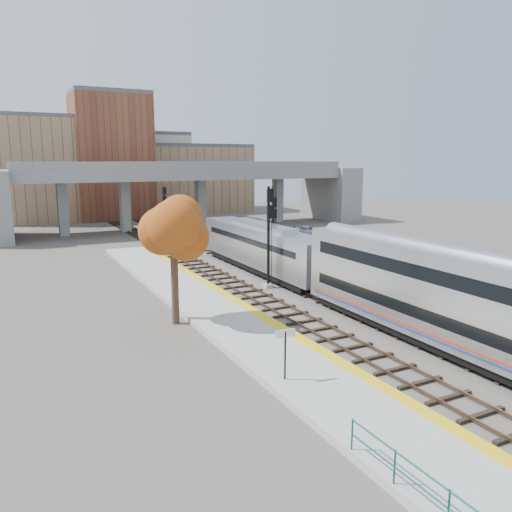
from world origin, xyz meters
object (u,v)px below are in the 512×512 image
signal_mast_far (165,214)px  car_b (289,234)px  signal_mast_near (269,237)px  signal_mast_mid (273,233)px  locomotive (262,247)px  car_c (309,231)px  tree (173,231)px  car_a (311,243)px  coach (482,308)px

signal_mast_far → car_b: 15.66m
signal_mast_near → signal_mast_far: (-0.00, 26.96, -0.86)m
signal_mast_mid → signal_mast_far: bearing=101.4°
locomotive → car_c: size_ratio=4.76×
tree → car_a: size_ratio=2.18×
signal_mast_far → locomotive: bearing=-84.5°
car_b → signal_mast_mid: bearing=-116.0°
signal_mast_far → tree: 33.34m
locomotive → coach: (-0.00, -22.61, 0.52)m
signal_mast_near → tree: size_ratio=1.03×
car_c → coach: bearing=-129.9°
car_c → car_b: bearing=178.1°
signal_mast_mid → car_c: size_ratio=1.63×
coach → locomotive: bearing=90.0°
locomotive → car_c: (15.45, 16.32, -1.66)m
tree → car_b: tree is taller
signal_mast_far → tree: bearing=-105.9°
coach → car_a: coach is taller
coach → signal_mast_near: signal_mast_near is taller
locomotive → coach: bearing=-90.0°
locomotive → car_c: 22.53m
signal_mast_far → car_a: bearing=-47.2°
coach → car_b: bearing=72.6°
coach → signal_mast_far: 44.52m
coach → car_c: 41.93m
coach → signal_mast_far: size_ratio=3.82×
car_b → car_c: car_b is taller
coach → signal_mast_mid: signal_mast_mid is taller
signal_mast_mid → car_a: signal_mast_mid is taller
coach → car_a: (10.51, 30.86, -2.16)m
signal_mast_mid → car_a: 11.10m
signal_mast_mid → car_c: signal_mast_mid is taller
signal_mast_near → coach: bearing=-83.2°
signal_mast_mid → car_a: bearing=38.1°
car_b → car_a: bearing=-91.2°
car_b → signal_mast_near: bearing=-114.6°
car_a → car_c: (4.94, 8.06, -0.02)m
signal_mast_near → signal_mast_far: bearing=90.0°
car_b → signal_mast_far: bearing=164.6°
locomotive → signal_mast_mid: signal_mast_mid is taller
signal_mast_near → car_a: size_ratio=2.23×
locomotive → car_a: locomotive is taller
coach → signal_mast_near: 17.67m
coach → signal_mast_far: (-2.10, 44.47, 0.36)m
signal_mast_mid → tree: (-13.20, -11.70, 2.51)m
car_a → car_b: 7.15m
locomotive → signal_mast_far: signal_mast_far is taller
signal_mast_far → car_b: (13.98, -6.59, -2.51)m
coach → car_c: bearing=68.3°
locomotive → coach: coach is taller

